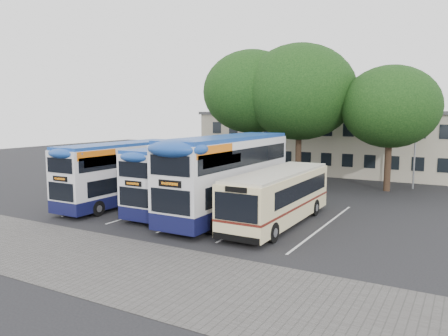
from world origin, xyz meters
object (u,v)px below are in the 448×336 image
bus_dd_left (122,171)px  bus_dd_mid (186,174)px  bus_single (279,194)px  tree_right (390,107)px  lamp_post (416,125)px  tree_left (252,92)px  bus_dd_right (228,172)px  tree_mid (300,92)px

bus_dd_left → bus_dd_mid: (4.52, 0.84, -0.04)m
bus_single → tree_right: bearing=76.0°
lamp_post → tree_right: tree_right is taller
tree_right → bus_single: 14.92m
lamp_post → tree_left: (-13.23, -2.43, 2.81)m
tree_left → bus_single: tree_left is taller
lamp_post → bus_dd_right: 17.75m
bus_dd_right → tree_mid: bearing=92.2°
bus_dd_right → bus_single: bus_dd_right is taller
tree_left → bus_dd_right: size_ratio=1.02×
tree_right → bus_dd_right: size_ratio=0.86×
lamp_post → tree_left: tree_left is taller
bus_dd_mid → bus_dd_left: bearing=-169.5°
tree_left → bus_single: (8.14, -13.27, -6.23)m
bus_single → tree_left: bearing=121.5°
lamp_post → tree_mid: bearing=-165.9°
bus_single → lamp_post: bearing=72.1°
lamp_post → bus_single: (-5.09, -15.71, -3.42)m
tree_right → bus_single: tree_right is taller
bus_dd_left → bus_dd_mid: bus_dd_left is taller
lamp_post → bus_dd_left: bearing=-135.1°
bus_dd_left → tree_mid: bearing=62.5°
bus_dd_right → tree_left: bearing=110.4°
tree_mid → tree_left: bearing=-177.4°
bus_dd_left → bus_dd_right: bearing=4.5°
bus_dd_mid → bus_dd_right: 3.21m
lamp_post → bus_dd_left: size_ratio=0.92×
lamp_post → bus_single: size_ratio=0.92×
tree_mid → bus_dd_left: 16.52m
tree_right → bus_dd_right: tree_right is taller
bus_dd_right → bus_dd_mid: bearing=175.7°
bus_dd_left → tree_left: bearing=78.2°
bus_dd_right → bus_single: bearing=-4.6°
lamp_post → tree_left: 13.74m
tree_left → tree_mid: bearing=2.6°
bus_dd_left → bus_single: 11.01m
lamp_post → tree_left: size_ratio=0.78×
lamp_post → bus_single: 16.86m
bus_single → bus_dd_right: bearing=175.4°
tree_mid → bus_dd_mid: bearing=-101.7°
lamp_post → bus_single: lamp_post is taller
tree_right → bus_dd_left: (-14.40, -14.03, -4.25)m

